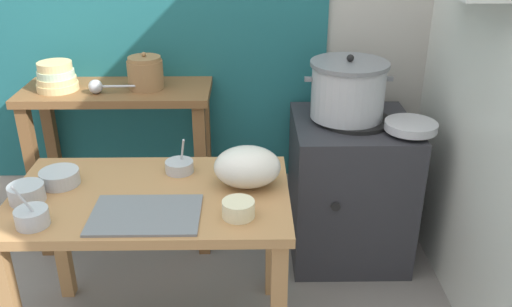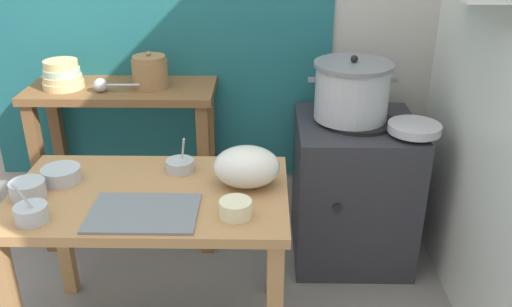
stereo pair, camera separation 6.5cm
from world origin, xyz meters
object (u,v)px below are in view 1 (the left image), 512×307
Objects in this scene: serving_tray at (145,215)px; prep_bowl_1 at (60,177)px; bowl_stack_enamel at (56,77)px; steamer_pot at (348,90)px; prep_bowl_3 at (179,166)px; prep_table at (152,217)px; back_shelf_table at (120,128)px; ladle at (98,87)px; prep_bowl_2 at (26,193)px; prep_bowl_4 at (32,217)px; prep_bowl_0 at (238,208)px; plastic_bag at (247,167)px; stove_block at (349,188)px; wide_pan at (411,126)px; clay_pot at (145,73)px.

serving_tray is 2.54× the size of prep_bowl_1.
bowl_stack_enamel is at bearing 106.03° from prep_bowl_1.
steamer_pot reaches higher than prep_bowl_3.
serving_tray is 2.44× the size of prep_bowl_3.
prep_bowl_1 reaches higher than prep_table.
back_shelf_table is 3.37× the size of ladle.
back_shelf_table reaches higher than prep_table.
back_shelf_table is 0.85m from prep_bowl_2.
prep_bowl_1 is 0.31m from prep_bowl_4.
serving_tray is at bearing -72.67° from back_shelf_table.
serving_tray is at bearing 178.72° from prep_bowl_0.
prep_bowl_0 is at bearing -97.76° from plastic_bag.
stove_block is (0.92, 0.65, -0.23)m from prep_table.
wide_pan reaches higher than prep_table.
prep_bowl_3 is at bearing -164.05° from wide_pan.
prep_bowl_2 reaches higher than serving_tray.
back_shelf_table is 7.09× the size of prep_bowl_2.
prep_bowl_1 is at bearing -92.32° from ladle.
wide_pan is (1.73, -0.27, -0.17)m from bowl_stack_enamel.
clay_pot is at bearing 99.27° from prep_table.
serving_tray is (-0.87, -0.84, -0.20)m from steamer_pot.
prep_table is at bearing -142.92° from steamer_pot.
bowl_stack_enamel is 0.76× the size of plastic_bag.
stove_block is 1.46m from prep_bowl_1.
prep_bowl_2 is (-0.81, 0.12, 0.00)m from prep_bowl_0.
bowl_stack_enamel is (-0.29, -0.02, 0.29)m from back_shelf_table.
prep_bowl_0 is at bearing -8.55° from prep_bowl_2.
prep_bowl_2 is 0.83× the size of prep_bowl_3.
wide_pan is (0.24, -0.16, 0.42)m from stove_block.
prep_bowl_4 is (-0.38, -0.23, 0.15)m from prep_table.
bowl_stack_enamel reaches higher than wide_pan.
plastic_bag is 1.99× the size of prep_bowl_2.
prep_table is 6.44× the size of prep_bowl_4.
plastic_bag is at bearing -46.83° from back_shelf_table.
prep_table is 1.15m from steamer_pot.
wide_pan reaches higher than prep_bowl_1.
prep_bowl_3 is (0.67, -0.57, -0.22)m from bowl_stack_enamel.
plastic_bag is at bearing -54.33° from clay_pot.
clay_pot reaches higher than back_shelf_table.
steamer_pot reaches higher than prep_bowl_4.
prep_bowl_3 is at bearing 62.35° from prep_table.
back_shelf_table is (-0.28, 0.78, 0.07)m from prep_table.
clay_pot is at bearing 20.01° from ladle.
stove_block is 0.54m from steamer_pot.
prep_bowl_2 is at bearing -82.23° from bowl_stack_enamel.
clay_pot is 1.18× the size of prep_bowl_1.
plastic_bag is at bearing 82.24° from prep_bowl_0.
clay_pot is 0.90m from plastic_bag.
prep_table is 0.41m from prep_bowl_1.
stove_block is at bearing 26.96° from prep_bowl_2.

